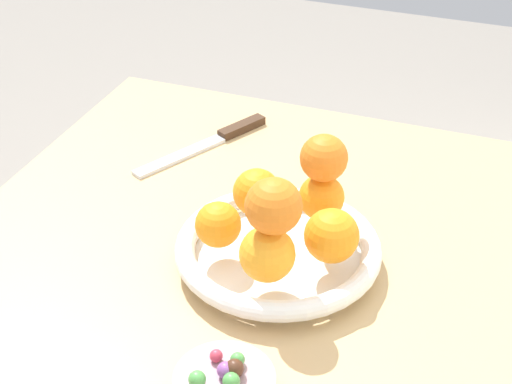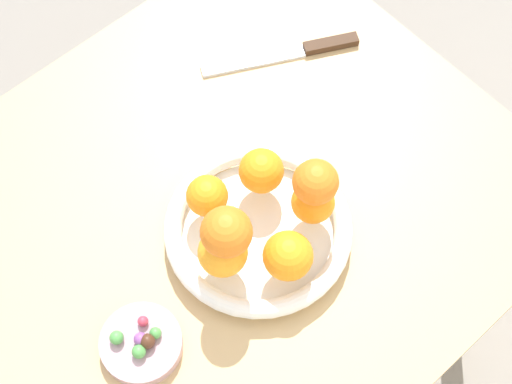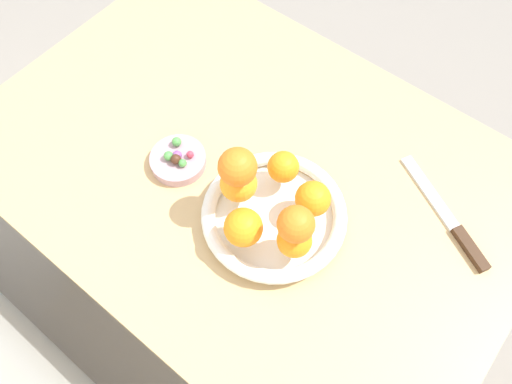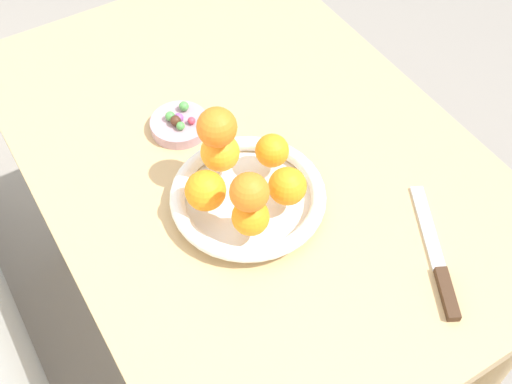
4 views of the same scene
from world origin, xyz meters
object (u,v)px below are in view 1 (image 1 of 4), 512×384
Objects in this scene: orange_2 at (257,192)px; orange_3 at (220,225)px; candy_ball_2 at (225,370)px; candy_dish at (224,384)px; orange_0 at (332,236)px; candy_ball_0 at (234,368)px; candy_ball_3 at (238,360)px; dining_table at (196,360)px; fruit_bowl at (278,251)px; candy_ball_1 at (216,356)px; orange_4 at (267,254)px; orange_6 at (324,158)px; knife at (213,140)px; candy_ball_5 at (231,381)px; candy_ball_4 at (197,379)px; orange_1 at (321,197)px; orange_5 at (274,206)px.

orange_3 is at bearing -13.45° from orange_2.
candy_dish is at bearing -27.38° from candy_ball_2.
orange_0 reaches higher than candy_ball_0.
orange_0 is 4.19× the size of candy_ball_3.
dining_table is 0.17m from candy_ball_3.
fruit_bowl is at bearing -173.24° from candy_ball_3.
candy_ball_1 is (0.25, 0.05, -0.04)m from orange_2.
orange_4 is at bearing -177.63° from candy_dish.
candy_ball_1 is (-0.02, -0.02, 0.02)m from candy_dish.
orange_6 is (-0.14, 0.03, 0.06)m from orange_4.
knife is at bearing -143.93° from orange_2.
knife is (-0.48, -0.22, -0.03)m from candy_ball_2.
dining_table is 0.17m from fruit_bowl.
candy_ball_1 is at bearing -135.07° from candy_ball_5.
fruit_bowl is at bearing -175.37° from candy_ball_2.
orange_3 is (-0.08, 0.00, 0.16)m from dining_table.
orange_2 is 0.30m from candy_ball_4.
orange_0 reaches higher than candy_ball_5.
candy_dish is 0.16m from orange_4.
knife is (-0.21, -0.15, -0.07)m from orange_2.
orange_0 is at bearing 24.27° from orange_1.
candy_ball_1 is 0.02m from candy_ball_3.
orange_2 is 0.27m from knife.
orange_2 reaches higher than orange_3.
candy_ball_0 is (0.22, 0.03, 0.01)m from fruit_bowl.
candy_ball_4 is at bearing -5.17° from orange_4.
dining_table is 17.80× the size of orange_6.
orange_6 is at bearing 177.39° from candy_ball_3.
orange_3 reaches higher than candy_ball_1.
orange_4 is at bearing 32.55° from knife.
orange_3 is 3.14× the size of candy_ball_5.
orange_5 is at bearing 33.57° from knife.
orange_0 is at bearing 165.88° from candy_ball_3.
orange_1 reaches higher than candy_ball_0.
orange_2 reaches higher than candy_dish.
orange_5 is 3.53× the size of candy_ball_4.
candy_ball_0 reaches higher than fruit_bowl.
dining_table is 0.31m from orange_6.
candy_ball_4 is (0.31, -0.04, -0.04)m from orange_1.
orange_1 is 0.90× the size of orange_4.
orange_6 is 3.81× the size of candy_ball_3.
orange_4 is (-0.15, -0.01, 0.06)m from candy_dish.
orange_4 is 0.28× the size of knife.
orange_3 is at bearing -112.96° from orange_5.
candy_ball_5 is at bearing 6.56° from orange_4.
orange_5 reaches higher than candy_ball_0.
fruit_bowl is 14.23× the size of candy_ball_5.
dining_table is 59.69× the size of candy_ball_2.
candy_ball_5 is (0.30, -0.01, -0.10)m from orange_6.
candy_ball_1 reaches higher than dining_table.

